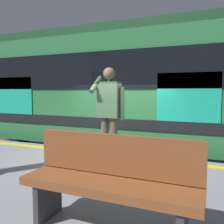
% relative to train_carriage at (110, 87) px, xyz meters
% --- Properties ---
extents(ground_plane, '(26.90, 26.90, 0.00)m').
position_rel_train_carriage_xyz_m(ground_plane, '(-0.89, 1.90, -2.47)').
color(ground_plane, '#3D3D3F').
extents(safety_line, '(17.57, 0.16, 0.01)m').
position_rel_train_carriage_xyz_m(safety_line, '(-0.89, 2.20, -1.43)').
color(safety_line, yellow).
rests_on(safety_line, platform).
extents(track_rail_near, '(23.31, 0.08, 0.16)m').
position_rel_train_carriage_xyz_m(track_rail_near, '(-0.89, 0.71, -2.39)').
color(track_rail_near, slate).
rests_on(track_rail_near, ground).
extents(track_rail_far, '(23.31, 0.08, 0.16)m').
position_rel_train_carriage_xyz_m(track_rail_far, '(-0.89, -0.72, -2.39)').
color(track_rail_far, slate).
rests_on(track_rail_far, ground).
extents(train_carriage, '(13.70, 2.78, 3.86)m').
position_rel_train_carriage_xyz_m(train_carriage, '(0.00, 0.00, 0.00)').
color(train_carriage, '#2D723F').
rests_on(train_carriage, ground).
extents(passenger, '(0.57, 0.55, 1.75)m').
position_rel_train_carriage_xyz_m(passenger, '(-1.14, 2.62, -0.40)').
color(passenger, brown).
rests_on(passenger, platform).
extents(handbag, '(0.38, 0.35, 0.36)m').
position_rel_train_carriage_xyz_m(handbag, '(-0.65, 2.64, -1.27)').
color(handbag, '#59331E').
rests_on(handbag, platform).
extents(bench, '(1.70, 0.44, 0.90)m').
position_rel_train_carriage_xyz_m(bench, '(-2.03, 4.66, -0.94)').
color(bench, brown).
rests_on(bench, platform).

